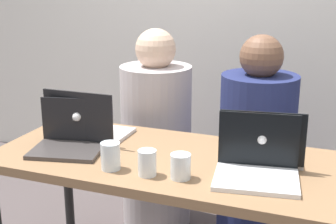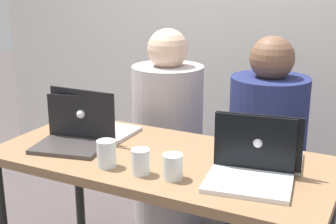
{
  "view_description": "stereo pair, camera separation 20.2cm",
  "coord_description": "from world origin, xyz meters",
  "px_view_note": "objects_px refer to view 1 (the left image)",
  "views": [
    {
      "loc": [
        0.69,
        -1.74,
        1.45
      ],
      "look_at": [
        0.0,
        0.07,
        0.88
      ],
      "focal_mm": 50.0,
      "sensor_mm": 36.0,
      "label": 1
    },
    {
      "loc": [
        0.88,
        -1.66,
        1.45
      ],
      "look_at": [
        0.0,
        0.07,
        0.88
      ],
      "focal_mm": 50.0,
      "sensor_mm": 36.0,
      "label": 2
    }
  ],
  "objects_px": {
    "person_on_left": "(156,140)",
    "laptop_front_right": "(257,165)",
    "person_on_right": "(256,154)",
    "water_glass_center": "(147,164)",
    "water_glass_left": "(111,158)",
    "water_glass_right": "(181,168)",
    "laptop_back_left": "(88,127)",
    "laptop_front_left": "(69,139)",
    "laptop_back_right": "(261,149)"
  },
  "relations": [
    {
      "from": "water_glass_right",
      "to": "laptop_back_left",
      "type": "bearing_deg",
      "value": 153.86
    },
    {
      "from": "laptop_back_left",
      "to": "water_glass_left",
      "type": "bearing_deg",
      "value": 132.51
    },
    {
      "from": "laptop_front_right",
      "to": "laptop_back_left",
      "type": "height_order",
      "value": "laptop_back_left"
    },
    {
      "from": "laptop_back_right",
      "to": "water_glass_left",
      "type": "xyz_separation_m",
      "value": [
        -0.55,
        -0.3,
        -0.0
      ]
    },
    {
      "from": "person_on_right",
      "to": "water_glass_right",
      "type": "relative_size",
      "value": 11.88
    },
    {
      "from": "water_glass_center",
      "to": "person_on_right",
      "type": "bearing_deg",
      "value": 71.92
    },
    {
      "from": "laptop_front_left",
      "to": "water_glass_right",
      "type": "relative_size",
      "value": 3.52
    },
    {
      "from": "person_on_left",
      "to": "laptop_back_left",
      "type": "height_order",
      "value": "person_on_left"
    },
    {
      "from": "person_on_left",
      "to": "laptop_front_left",
      "type": "relative_size",
      "value": 3.39
    },
    {
      "from": "laptop_front_right",
      "to": "laptop_back_left",
      "type": "relative_size",
      "value": 0.99
    },
    {
      "from": "person_on_left",
      "to": "water_glass_right",
      "type": "relative_size",
      "value": 11.95
    },
    {
      "from": "laptop_back_right",
      "to": "water_glass_right",
      "type": "distance_m",
      "value": 0.39
    },
    {
      "from": "laptop_front_right",
      "to": "water_glass_center",
      "type": "height_order",
      "value": "laptop_front_right"
    },
    {
      "from": "laptop_front_right",
      "to": "laptop_back_left",
      "type": "xyz_separation_m",
      "value": [
        -0.84,
        0.16,
        0.0
      ]
    },
    {
      "from": "laptop_back_left",
      "to": "laptop_back_right",
      "type": "bearing_deg",
      "value": -179.85
    },
    {
      "from": "water_glass_right",
      "to": "water_glass_center",
      "type": "xyz_separation_m",
      "value": [
        -0.13,
        -0.02,
        0.0
      ]
    },
    {
      "from": "person_on_left",
      "to": "laptop_front_right",
      "type": "relative_size",
      "value": 3.35
    },
    {
      "from": "laptop_front_left",
      "to": "laptop_front_right",
      "type": "distance_m",
      "value": 0.84
    },
    {
      "from": "laptop_back_right",
      "to": "person_on_left",
      "type": "bearing_deg",
      "value": -47.03
    },
    {
      "from": "water_glass_left",
      "to": "water_glass_center",
      "type": "bearing_deg",
      "value": -0.84
    },
    {
      "from": "person_on_left",
      "to": "person_on_right",
      "type": "bearing_deg",
      "value": -175.48
    },
    {
      "from": "water_glass_right",
      "to": "water_glass_center",
      "type": "height_order",
      "value": "water_glass_center"
    },
    {
      "from": "water_glass_right",
      "to": "water_glass_left",
      "type": "distance_m",
      "value": 0.29
    },
    {
      "from": "person_on_left",
      "to": "water_glass_center",
      "type": "height_order",
      "value": "person_on_left"
    },
    {
      "from": "laptop_front_right",
      "to": "water_glass_right",
      "type": "relative_size",
      "value": 3.57
    },
    {
      "from": "person_on_right",
      "to": "laptop_front_right",
      "type": "height_order",
      "value": "person_on_right"
    },
    {
      "from": "person_on_right",
      "to": "laptop_front_right",
      "type": "xyz_separation_m",
      "value": [
        0.13,
        -0.71,
        0.24
      ]
    },
    {
      "from": "person_on_left",
      "to": "water_glass_right",
      "type": "distance_m",
      "value": 0.96
    },
    {
      "from": "person_on_right",
      "to": "water_glass_center",
      "type": "height_order",
      "value": "person_on_right"
    },
    {
      "from": "laptop_front_left",
      "to": "laptop_front_right",
      "type": "height_order",
      "value": "laptop_front_right"
    },
    {
      "from": "laptop_back_right",
      "to": "water_glass_center",
      "type": "height_order",
      "value": "laptop_back_right"
    },
    {
      "from": "laptop_back_right",
      "to": "water_glass_right",
      "type": "xyz_separation_m",
      "value": [
        -0.26,
        -0.29,
        -0.01
      ]
    },
    {
      "from": "laptop_front_left",
      "to": "laptop_back_left",
      "type": "distance_m",
      "value": 0.17
    },
    {
      "from": "laptop_back_right",
      "to": "laptop_front_left",
      "type": "bearing_deg",
      "value": 2.8
    },
    {
      "from": "laptop_back_right",
      "to": "laptop_back_left",
      "type": "distance_m",
      "value": 0.82
    },
    {
      "from": "person_on_left",
      "to": "water_glass_left",
      "type": "bearing_deg",
      "value": 104.59
    },
    {
      "from": "laptop_front_right",
      "to": "laptop_back_left",
      "type": "distance_m",
      "value": 0.85
    },
    {
      "from": "water_glass_center",
      "to": "water_glass_left",
      "type": "xyz_separation_m",
      "value": [
        -0.16,
        0.0,
        0.0
      ]
    },
    {
      "from": "laptop_back_right",
      "to": "laptop_back_left",
      "type": "bearing_deg",
      "value": -8.64
    },
    {
      "from": "water_glass_center",
      "to": "water_glass_left",
      "type": "relative_size",
      "value": 0.92
    },
    {
      "from": "laptop_front_right",
      "to": "person_on_left",
      "type": "bearing_deg",
      "value": 126.17
    },
    {
      "from": "laptop_back_left",
      "to": "water_glass_right",
      "type": "xyz_separation_m",
      "value": [
        0.57,
        -0.28,
        -0.01
      ]
    },
    {
      "from": "person_on_right",
      "to": "water_glass_left",
      "type": "distance_m",
      "value": 0.98
    },
    {
      "from": "water_glass_left",
      "to": "person_on_left",
      "type": "bearing_deg",
      "value": 100.06
    },
    {
      "from": "person_on_right",
      "to": "water_glass_right",
      "type": "xyz_separation_m",
      "value": [
        -0.15,
        -0.83,
        0.23
      ]
    },
    {
      "from": "laptop_front_right",
      "to": "water_glass_left",
      "type": "bearing_deg",
      "value": -175.76
    },
    {
      "from": "laptop_front_right",
      "to": "person_on_right",
      "type": "bearing_deg",
      "value": 91.21
    },
    {
      "from": "laptop_front_left",
      "to": "laptop_back_right",
      "type": "bearing_deg",
      "value": -0.54
    },
    {
      "from": "water_glass_left",
      "to": "laptop_back_left",
      "type": "bearing_deg",
      "value": 133.04
    },
    {
      "from": "laptop_front_left",
      "to": "water_glass_left",
      "type": "bearing_deg",
      "value": -37.73
    }
  ]
}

